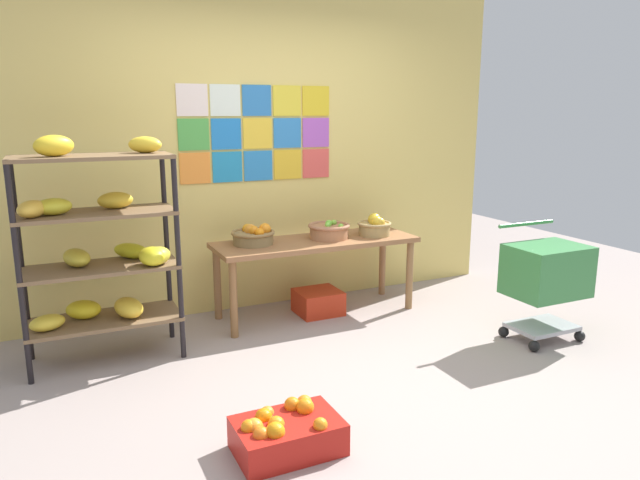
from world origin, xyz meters
The scene contains 10 objects.
ground centered at (0.00, 0.00, 0.00)m, with size 9.46×9.46×0.00m, color gray.
back_wall_with_art centered at (0.00, 1.76, 1.41)m, with size 4.51×0.07×2.83m.
banana_shelf_unit centered at (-1.40, 1.07, 0.81)m, with size 0.99×0.56×1.53m.
display_table centered at (0.29, 1.31, 0.56)m, with size 1.69×0.57×0.64m.
fruit_basket_centre centered at (-0.22, 1.38, 0.71)m, with size 0.35×0.35×0.16m.
fruit_basket_right centered at (0.41, 1.31, 0.71)m, with size 0.35×0.35×0.15m.
fruit_basket_back_right centered at (0.82, 1.25, 0.72)m, with size 0.29×0.29×0.18m.
produce_crate_under_table centered at (0.31, 1.30, 0.10)m, with size 0.36×0.34×0.20m, color red.
orange_crate_foreground centered at (-0.71, -0.50, 0.10)m, with size 0.53×0.35×0.23m.
shopping_cart centered at (1.58, 0.07, 0.50)m, with size 0.55×0.45×0.86m.
Camera 1 is at (-1.67, -2.97, 1.67)m, focal length 32.79 mm.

